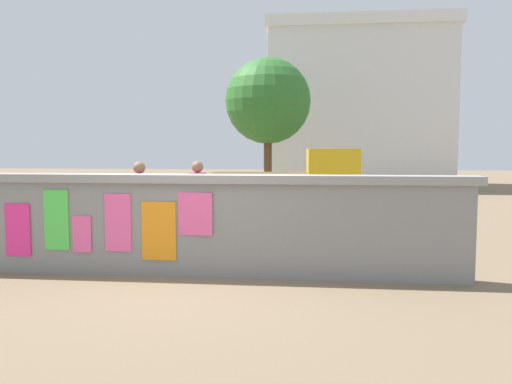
% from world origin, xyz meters
% --- Properties ---
extents(ground, '(60.00, 60.00, 0.00)m').
position_xyz_m(ground, '(0.00, 8.00, 0.00)').
color(ground, '#7A664C').
extents(poster_wall, '(8.00, 0.42, 1.48)m').
position_xyz_m(poster_wall, '(-0.01, -0.00, 0.76)').
color(poster_wall, gray).
rests_on(poster_wall, ground).
extents(auto_rickshaw_truck, '(3.67, 1.66, 1.85)m').
position_xyz_m(auto_rickshaw_truck, '(1.19, 5.40, 0.90)').
color(auto_rickshaw_truck, black).
rests_on(auto_rickshaw_truck, ground).
extents(motorcycle, '(1.90, 0.56, 0.87)m').
position_xyz_m(motorcycle, '(-3.10, 4.04, 0.46)').
color(motorcycle, black).
rests_on(motorcycle, ground).
extents(bicycle_near, '(1.70, 0.44, 0.95)m').
position_xyz_m(bicycle_near, '(1.79, 2.13, 0.36)').
color(bicycle_near, black).
rests_on(bicycle_near, ground).
extents(bicycle_far, '(1.67, 0.57, 0.95)m').
position_xyz_m(bicycle_far, '(-2.93, 1.66, 0.36)').
color(bicycle_far, black).
rests_on(bicycle_far, ground).
extents(person_walking, '(0.46, 0.46, 1.62)m').
position_xyz_m(person_walking, '(-1.42, 1.74, 0.99)').
color(person_walking, yellow).
rests_on(person_walking, ground).
extents(person_bystander, '(0.48, 0.48, 1.62)m').
position_xyz_m(person_bystander, '(-0.47, 2.27, 0.99)').
color(person_bystander, '#BF6626').
rests_on(person_bystander, ground).
extents(tree_roadside, '(3.06, 3.06, 5.08)m').
position_xyz_m(tree_roadside, '(0.10, 11.32, 3.53)').
color(tree_roadside, brown).
rests_on(tree_roadside, ground).
extents(building_background, '(8.47, 6.60, 7.66)m').
position_xyz_m(building_background, '(3.84, 18.77, 3.85)').
color(building_background, silver).
rests_on(building_background, ground).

